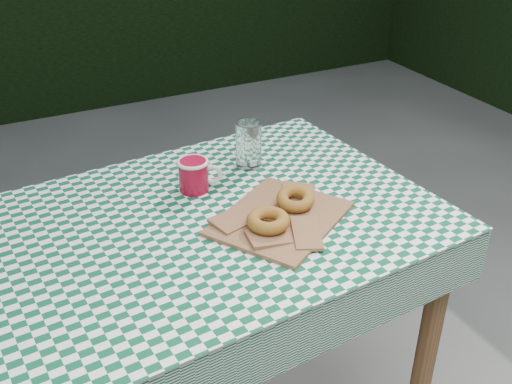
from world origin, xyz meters
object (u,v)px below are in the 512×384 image
paper_bag (280,217)px  coffee_mug (194,176)px  table (203,336)px  drinking_glass (249,145)px

paper_bag → coffee_mug: 0.28m
table → coffee_mug: (0.05, 0.15, 0.43)m
paper_bag → drinking_glass: (0.06, 0.30, 0.06)m
table → coffee_mug: 0.46m
coffee_mug → drinking_glass: 0.21m
coffee_mug → table: bearing=-90.8°
paper_bag → drinking_glass: drinking_glass is taller
coffee_mug → drinking_glass: (0.20, 0.06, 0.02)m
table → paper_bag: bearing=-29.4°
coffee_mug → drinking_glass: size_ratio=1.18×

